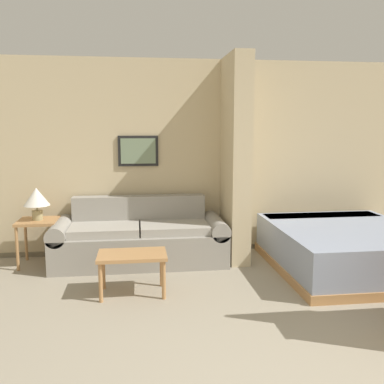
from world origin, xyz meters
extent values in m
cube|color=#CCB78E|center=(0.00, 3.70, 1.30)|extent=(6.68, 0.12, 2.60)
cube|color=#70644E|center=(0.00, 3.63, 0.03)|extent=(6.68, 0.02, 0.06)
cube|color=black|center=(-0.96, 3.62, 1.40)|extent=(0.53, 0.02, 0.40)
cube|color=gray|center=(-0.96, 3.61, 1.40)|extent=(0.46, 0.01, 0.33)
cube|color=#CCB78E|center=(0.27, 3.24, 1.30)|extent=(0.24, 0.80, 2.60)
cube|color=gray|center=(-0.96, 3.18, 0.20)|extent=(1.73, 0.84, 0.41)
cube|color=gray|center=(-0.96, 3.50, 0.61)|extent=(1.73, 0.20, 0.41)
cube|color=gray|center=(-1.93, 3.18, 0.20)|extent=(0.21, 0.84, 0.41)
cylinder|color=gray|center=(-1.93, 3.18, 0.45)|extent=(0.24, 0.84, 0.24)
cube|color=gray|center=(0.01, 3.18, 0.20)|extent=(0.21, 0.84, 0.41)
cylinder|color=gray|center=(0.01, 3.18, 0.45)|extent=(0.24, 0.84, 0.24)
cube|color=#A49F94|center=(-1.39, 3.13, 0.46)|extent=(0.84, 0.60, 0.10)
cube|color=#A49F94|center=(-0.53, 3.13, 0.46)|extent=(0.84, 0.60, 0.10)
cube|color=#B27F4C|center=(-1.04, 2.16, 0.41)|extent=(0.70, 0.44, 0.04)
cylinder|color=#B27F4C|center=(-1.35, 1.98, 0.20)|extent=(0.04, 0.04, 0.40)
cylinder|color=#B27F4C|center=(-0.74, 1.98, 0.20)|extent=(0.04, 0.04, 0.40)
cylinder|color=#B27F4C|center=(-1.35, 2.33, 0.20)|extent=(0.04, 0.04, 0.40)
cylinder|color=#B27F4C|center=(-0.74, 2.33, 0.20)|extent=(0.04, 0.04, 0.40)
cube|color=#B27F4C|center=(-2.21, 3.27, 0.55)|extent=(0.48, 0.48, 0.04)
cylinder|color=#B27F4C|center=(-2.42, 3.06, 0.27)|extent=(0.04, 0.04, 0.54)
cylinder|color=#B27F4C|center=(-2.00, 3.06, 0.27)|extent=(0.04, 0.04, 0.54)
cylinder|color=#B27F4C|center=(-2.42, 3.48, 0.27)|extent=(0.04, 0.04, 0.54)
cylinder|color=#B27F4C|center=(-2.00, 3.48, 0.27)|extent=(0.04, 0.04, 0.54)
cylinder|color=tan|center=(-2.21, 3.27, 0.63)|extent=(0.13, 0.13, 0.12)
cylinder|color=tan|center=(-2.21, 3.27, 0.72)|extent=(0.02, 0.02, 0.06)
cone|color=white|center=(-2.21, 3.27, 0.86)|extent=(0.32, 0.32, 0.22)
cube|color=#B27F4C|center=(1.51, 2.60, 0.05)|extent=(1.72, 1.97, 0.10)
cube|color=#8993A8|center=(1.51, 2.60, 0.31)|extent=(1.68, 1.93, 0.42)
cube|color=white|center=(1.51, 3.34, 0.47)|extent=(1.56, 0.36, 0.10)
camera|label=1|loc=(-0.98, -2.11, 1.71)|focal=40.00mm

